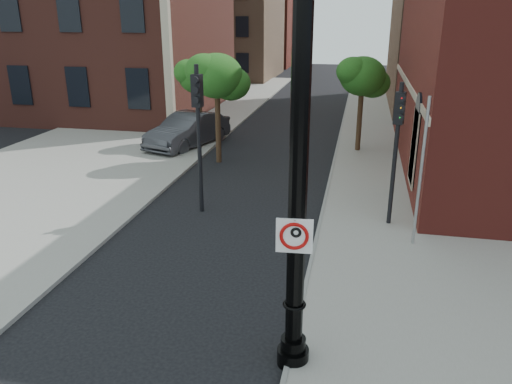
% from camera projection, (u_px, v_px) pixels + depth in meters
% --- Properties ---
extents(ground, '(120.00, 120.00, 0.00)m').
position_uv_depth(ground, '(195.00, 335.00, 10.47)').
color(ground, black).
rests_on(ground, ground).
extents(sidewalk_right, '(8.00, 60.00, 0.12)m').
position_uv_depth(sidewalk_right, '(435.00, 193.00, 18.49)').
color(sidewalk_right, gray).
rests_on(sidewalk_right, ground).
extents(sidewalk_left, '(10.00, 50.00, 0.12)m').
position_uv_depth(sidewalk_left, '(146.00, 129.00, 28.77)').
color(sidewalk_left, gray).
rests_on(sidewalk_left, ground).
extents(curb_edge, '(0.10, 60.00, 0.14)m').
position_uv_depth(curb_edge, '(328.00, 186.00, 19.25)').
color(curb_edge, gray).
rests_on(curb_edge, ground).
extents(bg_building_tan_a, '(12.00, 12.00, 12.00)m').
position_uv_depth(bg_building_tan_a, '(218.00, 17.00, 51.28)').
color(bg_building_tan_a, brown).
rests_on(bg_building_tan_a, ground).
extents(bg_building_red, '(12.00, 12.00, 10.00)m').
position_uv_depth(bg_building_red, '(248.00, 24.00, 64.51)').
color(bg_building_red, maroon).
rests_on(bg_building_red, ground).
extents(lamppost, '(0.61, 0.61, 7.23)m').
position_uv_depth(lamppost, '(297.00, 202.00, 8.49)').
color(lamppost, black).
rests_on(lamppost, ground).
extents(no_parking_sign, '(0.64, 0.10, 0.64)m').
position_uv_depth(no_parking_sign, '(294.00, 236.00, 8.51)').
color(no_parking_sign, white).
rests_on(no_parking_sign, ground).
extents(parked_car, '(3.26, 5.42, 1.69)m').
position_uv_depth(parked_car, '(188.00, 130.00, 24.93)').
color(parked_car, '#333439').
rests_on(parked_car, ground).
extents(traffic_signal_left, '(0.33, 0.41, 4.88)m').
position_uv_depth(traffic_signal_left, '(198.00, 115.00, 15.89)').
color(traffic_signal_left, black).
rests_on(traffic_signal_left, ground).
extents(traffic_signal_right, '(0.33, 0.39, 4.50)m').
position_uv_depth(traffic_signal_right, '(397.00, 132.00, 14.76)').
color(traffic_signal_right, black).
rests_on(traffic_signal_right, ground).
extents(utility_pole, '(0.09, 0.09, 4.34)m').
position_uv_depth(utility_pole, '(420.00, 175.00, 13.66)').
color(utility_pole, '#999999').
rests_on(utility_pole, ground).
extents(street_tree_a, '(2.66, 2.40, 4.79)m').
position_uv_depth(street_tree_a, '(218.00, 77.00, 21.38)').
color(street_tree_a, '#352215').
rests_on(street_tree_a, ground).
extents(street_tree_b, '(2.37, 2.14, 4.27)m').
position_uv_depth(street_tree_b, '(199.00, 78.00, 24.63)').
color(street_tree_b, '#352215').
rests_on(street_tree_b, ground).
extents(street_tree_c, '(2.51, 2.27, 4.52)m').
position_uv_depth(street_tree_c, '(363.00, 77.00, 23.04)').
color(street_tree_c, '#352215').
rests_on(street_tree_c, ground).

